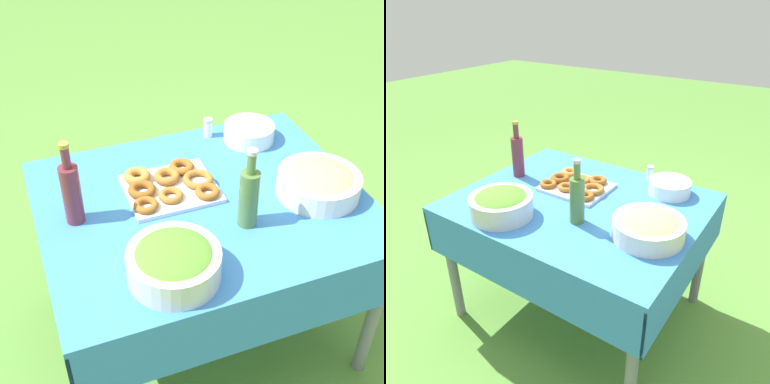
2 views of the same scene
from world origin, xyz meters
TOP-DOWN VIEW (x-y plane):
  - ground_plane at (0.00, 0.00)m, footprint 14.00×14.00m
  - picnic_table at (0.00, 0.00)m, footprint 1.17×0.95m
  - salad_bowl at (-0.22, -0.31)m, footprint 0.29×0.29m
  - pasta_bowl at (0.41, -0.10)m, footprint 0.30×0.30m
  - donut_platter at (-0.09, 0.11)m, footprint 0.35×0.30m
  - plate_stack at (0.33, 0.32)m, footprint 0.21×0.21m
  - olive_oil_bottle at (0.10, -0.17)m, footprint 0.07×0.07m
  - wine_bottle at (-0.45, 0.06)m, footprint 0.07×0.07m
  - salt_shaker at (0.18, 0.41)m, footprint 0.04×0.04m

SIDE VIEW (x-z plane):
  - ground_plane at x=0.00m, z-range 0.00..0.00m
  - picnic_table at x=0.00m, z-range 0.25..0.95m
  - donut_platter at x=-0.09m, z-range 0.69..0.74m
  - plate_stack at x=0.33m, z-range 0.70..0.77m
  - salt_shaker at x=0.18m, z-range 0.70..0.78m
  - pasta_bowl at x=0.41m, z-range 0.70..0.80m
  - salad_bowl at x=-0.22m, z-range 0.70..0.82m
  - olive_oil_bottle at x=0.10m, z-range 0.66..0.96m
  - wine_bottle at x=-0.45m, z-range 0.66..0.97m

